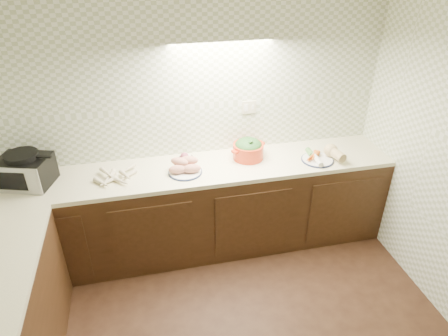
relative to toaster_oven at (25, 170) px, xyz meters
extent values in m
cube|color=#A7B38E|center=(1.42, 0.22, 0.27)|extent=(3.60, 0.05, 2.60)
cube|color=beige|center=(1.97, 0.23, 0.29)|extent=(0.13, 0.01, 0.12)
cube|color=black|center=(1.42, -0.05, -0.60)|extent=(3.60, 0.60, 0.86)
cube|color=#FFF8C6|center=(1.42, -0.05, -0.15)|extent=(3.60, 0.60, 0.04)
cube|color=black|center=(0.00, 0.01, -0.01)|extent=(0.48, 0.41, 0.24)
cube|color=#939397|center=(-0.05, -0.14, -0.01)|extent=(0.39, 0.13, 0.24)
cube|color=black|center=(-0.05, -0.14, -0.01)|extent=(0.25, 0.09, 0.16)
cylinder|color=black|center=(0.00, 0.01, 0.13)|extent=(0.33, 0.33, 0.05)
cone|color=beige|center=(0.74, -0.11, -0.12)|extent=(0.13, 0.16, 0.04)
cone|color=beige|center=(0.61, -0.02, -0.11)|extent=(0.04, 0.21, 0.04)
cone|color=beige|center=(0.78, -0.07, -0.12)|extent=(0.12, 0.18, 0.04)
cone|color=beige|center=(0.63, -0.15, -0.11)|extent=(0.04, 0.18, 0.04)
cone|color=beige|center=(0.80, -0.13, -0.11)|extent=(0.16, 0.17, 0.04)
cone|color=beige|center=(0.62, -0.03, -0.11)|extent=(0.16, 0.17, 0.04)
cone|color=beige|center=(0.77, -0.11, -0.09)|extent=(0.09, 0.22, 0.04)
cone|color=beige|center=(0.73, -0.10, -0.10)|extent=(0.14, 0.16, 0.03)
cone|color=beige|center=(0.75, -0.15, -0.09)|extent=(0.13, 0.21, 0.04)
cylinder|color=#151E3E|center=(1.31, -0.11, -0.13)|extent=(0.30, 0.30, 0.01)
cylinder|color=white|center=(1.31, -0.11, -0.13)|extent=(0.28, 0.28, 0.02)
ellipsoid|color=tan|center=(1.24, -0.13, -0.08)|extent=(0.16, 0.09, 0.08)
ellipsoid|color=tan|center=(1.36, -0.14, -0.08)|extent=(0.16, 0.09, 0.08)
ellipsoid|color=tan|center=(1.31, -0.06, -0.08)|extent=(0.16, 0.09, 0.08)
ellipsoid|color=tan|center=(1.26, -0.08, -0.04)|extent=(0.16, 0.09, 0.08)
ellipsoid|color=tan|center=(1.35, -0.07, -0.04)|extent=(0.16, 0.09, 0.08)
cylinder|color=black|center=(1.34, 0.07, -0.11)|extent=(0.14, 0.14, 0.05)
sphere|color=maroon|center=(1.33, 0.07, -0.07)|extent=(0.07, 0.07, 0.07)
sphere|color=white|center=(1.37, 0.08, -0.08)|extent=(0.04, 0.04, 0.04)
cylinder|color=red|center=(1.92, 0.03, -0.06)|extent=(0.37, 0.37, 0.14)
cube|color=red|center=(1.77, -0.03, -0.02)|extent=(0.06, 0.07, 0.02)
cube|color=red|center=(2.06, 0.09, -0.02)|extent=(0.06, 0.07, 0.02)
ellipsoid|color=#2F6026|center=(1.92, 0.03, -0.01)|extent=(0.25, 0.25, 0.14)
cylinder|color=#151E3E|center=(2.53, -0.16, -0.13)|extent=(0.30, 0.30, 0.01)
cylinder|color=white|center=(2.53, -0.16, -0.13)|extent=(0.28, 0.28, 0.02)
cone|color=orange|center=(2.48, -0.12, -0.10)|extent=(0.14, 0.14, 0.03)
cone|color=orange|center=(2.53, -0.13, -0.10)|extent=(0.14, 0.15, 0.03)
cone|color=orange|center=(2.52, -0.12, -0.10)|extent=(0.12, 0.16, 0.03)
cone|color=orange|center=(2.52, -0.13, -0.08)|extent=(0.11, 0.17, 0.03)
cone|color=orange|center=(2.50, -0.14, -0.08)|extent=(0.16, 0.13, 0.03)
cone|color=orange|center=(2.52, -0.14, -0.08)|extent=(0.14, 0.15, 0.03)
cylinder|color=white|center=(2.50, -0.21, -0.10)|extent=(0.06, 0.19, 0.05)
cylinder|color=#427330|center=(2.49, -0.06, -0.10)|extent=(0.06, 0.12, 0.05)
camera|label=1|loc=(0.98, -3.11, 1.68)|focal=32.00mm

